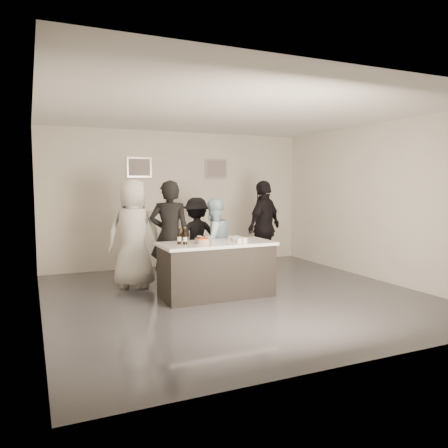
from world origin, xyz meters
The scene contains 19 objects.
floor centered at (0.00, 0.00, 0.00)m, with size 6.00×6.00×0.00m, color #3D3D42.
ceiling centered at (0.00, 0.00, 3.00)m, with size 6.00×6.00×0.00m, color white.
wall_back centered at (0.00, 3.00, 1.50)m, with size 6.00×0.04×3.00m, color beige.
wall_front centered at (0.00, -3.00, 1.50)m, with size 6.00×0.04×3.00m, color beige.
wall_left centered at (-3.00, 0.00, 1.50)m, with size 0.04×6.00×3.00m, color beige.
wall_right centered at (3.00, 0.00, 1.50)m, with size 0.04×6.00×3.00m, color beige.
picture_left centered at (-0.90, 2.97, 2.20)m, with size 0.54×0.04×0.44m, color #B2B2B7.
picture_right centered at (0.90, 2.97, 2.20)m, with size 0.54×0.04×0.44m, color #B2B2B7.
bar_counter centered at (-0.32, 0.07, 0.45)m, with size 1.86×0.86×0.90m, color white.
cake centered at (-0.58, 0.02, 0.94)m, with size 0.22×0.22×0.07m, color orange.
beer_bottle_a centered at (-0.95, 0.10, 1.03)m, with size 0.07×0.07×0.26m, color black.
beer_bottle_b centered at (-0.88, 0.03, 1.03)m, with size 0.07×0.07×0.26m, color black.
tumbler_cluster centered at (0.02, 0.01, 0.94)m, with size 0.19×0.40×0.08m, color #CC9213.
candles centered at (-0.64, -0.18, 0.90)m, with size 0.24×0.08×0.01m, color pink.
person_main_black centered at (-0.90, 0.79, 0.96)m, with size 0.70×0.46×1.91m, color black.
person_main_blue centered at (-0.03, 0.93, 0.79)m, with size 0.77×0.60×1.59m, color silver.
person_guest_left centered at (-1.42, 1.27, 0.97)m, with size 0.95×0.62×1.94m, color silver.
person_guest_right centered at (1.27, 1.34, 0.96)m, with size 1.12×0.47×1.92m, color black.
person_guest_back centered at (-0.03, 1.78, 0.79)m, with size 1.02×0.58×1.57m, color black.
Camera 1 is at (-3.09, -6.42, 1.86)m, focal length 35.00 mm.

